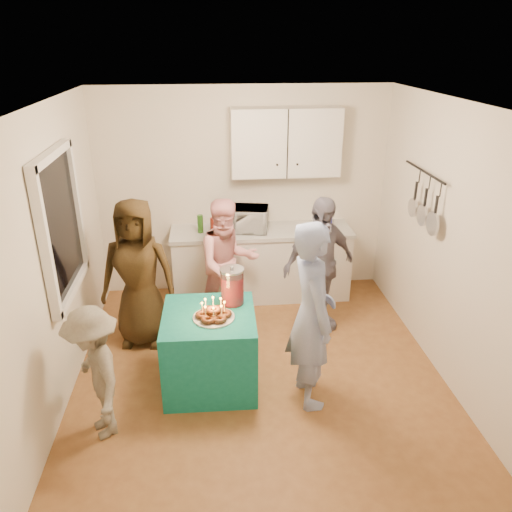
{
  "coord_description": "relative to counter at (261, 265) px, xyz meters",
  "views": [
    {
      "loc": [
        -0.43,
        -4.05,
        3.08
      ],
      "look_at": [
        0.0,
        0.35,
        1.15
      ],
      "focal_mm": 35.0,
      "sensor_mm": 36.0,
      "label": 1
    }
  ],
  "objects": [
    {
      "name": "floor",
      "position": [
        -0.2,
        -1.7,
        -0.43
      ],
      "size": [
        4.0,
        4.0,
        0.0
      ],
      "primitive_type": "plane",
      "color": "brown",
      "rests_on": "ground"
    },
    {
      "name": "ceiling",
      "position": [
        -0.2,
        -1.7,
        2.17
      ],
      "size": [
        4.0,
        4.0,
        0.0
      ],
      "primitive_type": "plane",
      "color": "white",
      "rests_on": "floor"
    },
    {
      "name": "back_wall",
      "position": [
        -0.2,
        0.3,
        0.87
      ],
      "size": [
        3.6,
        3.6,
        0.0
      ],
      "primitive_type": "plane",
      "color": "silver",
      "rests_on": "floor"
    },
    {
      "name": "left_wall",
      "position": [
        -2.0,
        -1.7,
        0.87
      ],
      "size": [
        4.0,
        4.0,
        0.0
      ],
      "primitive_type": "plane",
      "color": "silver",
      "rests_on": "floor"
    },
    {
      "name": "right_wall",
      "position": [
        1.6,
        -1.7,
        0.87
      ],
      "size": [
        4.0,
        4.0,
        0.0
      ],
      "primitive_type": "plane",
      "color": "silver",
      "rests_on": "floor"
    },
    {
      "name": "window_night",
      "position": [
        -1.97,
        -1.4,
        1.12
      ],
      "size": [
        0.04,
        1.0,
        1.2
      ],
      "primitive_type": "cube",
      "color": "black",
      "rests_on": "left_wall"
    },
    {
      "name": "counter",
      "position": [
        0.0,
        0.0,
        0.0
      ],
      "size": [
        2.2,
        0.58,
        0.86
      ],
      "primitive_type": "cube",
      "color": "white",
      "rests_on": "floor"
    },
    {
      "name": "countertop",
      "position": [
        0.0,
        -0.0,
        0.46
      ],
      "size": [
        2.24,
        0.62,
        0.05
      ],
      "primitive_type": "cube",
      "color": "beige",
      "rests_on": "counter"
    },
    {
      "name": "upper_cabinet",
      "position": [
        0.3,
        0.15,
        1.52
      ],
      "size": [
        1.3,
        0.3,
        0.8
      ],
      "primitive_type": "cube",
      "color": "white",
      "rests_on": "back_wall"
    },
    {
      "name": "pot_rack",
      "position": [
        1.52,
        -1.0,
        1.17
      ],
      "size": [
        0.12,
        1.0,
        0.6
      ],
      "primitive_type": "cube",
      "color": "black",
      "rests_on": "right_wall"
    },
    {
      "name": "microwave",
      "position": [
        -0.19,
        0.0,
        0.63
      ],
      "size": [
        0.59,
        0.45,
        0.29
      ],
      "primitive_type": "imported",
      "rotation": [
        0.0,
        0.0,
        -0.18
      ],
      "color": "white",
      "rests_on": "countertop"
    },
    {
      "name": "party_table",
      "position": [
        -0.68,
        -1.75,
        -0.05
      ],
      "size": [
        0.87,
        0.87,
        0.76
      ],
      "primitive_type": "cube",
      "rotation": [
        0.0,
        0.0,
        -0.02
      ],
      "color": "#117265",
      "rests_on": "floor"
    },
    {
      "name": "donut_cake",
      "position": [
        -0.63,
        -1.82,
        0.42
      ],
      "size": [
        0.38,
        0.38,
        0.18
      ],
      "primitive_type": null,
      "color": "#381C0C",
      "rests_on": "party_table"
    },
    {
      "name": "punch_jar",
      "position": [
        -0.45,
        -1.56,
        0.5
      ],
      "size": [
        0.22,
        0.22,
        0.34
      ],
      "primitive_type": "cylinder",
      "color": "red",
      "rests_on": "party_table"
    },
    {
      "name": "man_birthday",
      "position": [
        0.22,
        -2.04,
        0.44
      ],
      "size": [
        0.48,
        0.67,
        1.74
      ],
      "primitive_type": "imported",
      "rotation": [
        0.0,
        0.0,
        1.67
      ],
      "color": "#8C9DCC",
      "rests_on": "floor"
    },
    {
      "name": "woman_back_left",
      "position": [
        -1.4,
        -0.92,
        0.38
      ],
      "size": [
        0.86,
        0.62,
        1.63
      ],
      "primitive_type": "imported",
      "rotation": [
        0.0,
        0.0,
        -0.14
      ],
      "color": "#513917",
      "rests_on": "floor"
    },
    {
      "name": "woman_back_center",
      "position": [
        -0.45,
        -0.63,
        0.32
      ],
      "size": [
        0.86,
        0.75,
        1.5
      ],
      "primitive_type": "imported",
      "rotation": [
        0.0,
        0.0,
        0.28
      ],
      "color": "pink",
      "rests_on": "floor"
    },
    {
      "name": "woman_back_right",
      "position": [
        0.55,
        -0.84,
        0.35
      ],
      "size": [
        1.0,
        0.73,
        1.57
      ],
      "primitive_type": "imported",
      "rotation": [
        0.0,
        0.0,
        0.43
      ],
      "color": "black",
      "rests_on": "floor"
    },
    {
      "name": "child_near_left",
      "position": [
        -1.6,
        -2.32,
        0.16
      ],
      "size": [
        0.72,
        0.88,
        1.19
      ],
      "primitive_type": "imported",
      "rotation": [
        0.0,
        0.0,
        -1.15
      ],
      "color": "#635B4F",
      "rests_on": "floor"
    }
  ]
}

